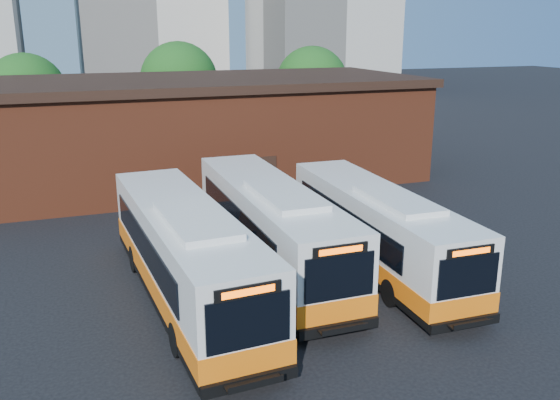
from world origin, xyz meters
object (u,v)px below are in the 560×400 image
object	(u,v)px
bus_mideast	(271,230)
bus_east	(377,232)
transit_worker	(336,298)
bus_midwest	(186,258)

from	to	relation	value
bus_mideast	bus_east	distance (m)	4.24
bus_mideast	transit_worker	world-z (taller)	bus_mideast
bus_midwest	transit_worker	world-z (taller)	bus_midwest
bus_midwest	bus_mideast	distance (m)	4.20
transit_worker	bus_east	bearing A→B (deg)	-39.11
bus_midwest	transit_worker	distance (m)	5.48
bus_midwest	bus_mideast	world-z (taller)	bus_mideast
bus_east	transit_worker	xyz separation A→B (m)	(-3.68, -3.96, -0.53)
bus_midwest	bus_mideast	xyz separation A→B (m)	(3.79, 1.81, 0.00)
transit_worker	bus_mideast	bearing A→B (deg)	7.13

